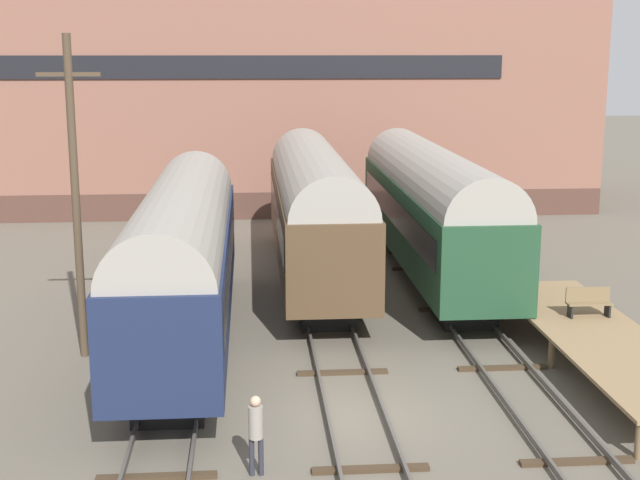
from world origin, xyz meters
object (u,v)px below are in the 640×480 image
object	(u,v)px
bench	(589,301)
train_car_navy	(182,252)
person_worker	(256,427)
train_car_green	(432,205)
train_car_brown	(315,205)
utility_pole	(75,195)

from	to	relation	value
bench	train_car_navy	bearing A→B (deg)	174.53
person_worker	train_car_green	bearing A→B (deg)	66.47
train_car_navy	person_worker	xyz separation A→B (m)	(2.15, -9.04, -1.85)
train_car_brown	person_worker	distance (m)	16.85
utility_pole	train_car_green	bearing A→B (deg)	34.08
train_car_green	utility_pole	distance (m)	14.94
train_car_brown	bench	bearing A→B (deg)	-47.94
train_car_navy	train_car_brown	bearing A→B (deg)	58.18
utility_pole	person_worker	bearing A→B (deg)	-57.90
train_car_navy	bench	size ratio (longest dim) A/B	11.67
train_car_navy	utility_pole	world-z (taller)	utility_pole
bench	utility_pole	world-z (taller)	utility_pole
train_car_brown	utility_pole	world-z (taller)	utility_pole
train_car_brown	utility_pole	distance (m)	11.49
train_car_navy	person_worker	distance (m)	9.48
bench	train_car_brown	bearing A→B (deg)	132.06
train_car_brown	utility_pole	xyz separation A→B (m)	(-7.62, -8.40, 1.88)
train_car_navy	bench	bearing A→B (deg)	-5.47
train_car_navy	utility_pole	size ratio (longest dim) A/B	1.71
train_car_navy	utility_pole	xyz separation A→B (m)	(-2.96, -0.89, 1.97)
utility_pole	bench	bearing A→B (deg)	-1.13
bench	utility_pole	xyz separation A→B (m)	(-15.47, 0.31, 3.48)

